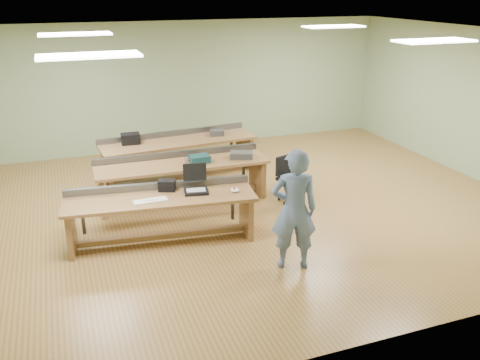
# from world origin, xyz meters

# --- Properties ---
(floor) EXTENTS (10.00, 10.00, 0.00)m
(floor) POSITION_xyz_m (0.00, 0.00, 0.00)
(floor) COLOR olive
(floor) RESTS_ON ground
(ceiling) EXTENTS (10.00, 10.00, 0.00)m
(ceiling) POSITION_xyz_m (0.00, 0.00, 3.00)
(ceiling) COLOR silver
(ceiling) RESTS_ON wall_back
(wall_back) EXTENTS (10.00, 0.04, 3.00)m
(wall_back) POSITION_xyz_m (0.00, 4.00, 1.50)
(wall_back) COLOR #8CA27A
(wall_back) RESTS_ON floor
(wall_front) EXTENTS (10.00, 0.04, 3.00)m
(wall_front) POSITION_xyz_m (0.00, -4.00, 1.50)
(wall_front) COLOR #8CA27A
(wall_front) RESTS_ON floor
(wall_right) EXTENTS (0.04, 8.00, 3.00)m
(wall_right) POSITION_xyz_m (5.00, 0.00, 1.50)
(wall_right) COLOR #8CA27A
(wall_right) RESTS_ON floor
(fluor_panels) EXTENTS (6.20, 3.50, 0.03)m
(fluor_panels) POSITION_xyz_m (0.00, 0.00, 2.97)
(fluor_panels) COLOR white
(fluor_panels) RESTS_ON ceiling
(workbench_front) EXTENTS (2.95, 1.11, 0.86)m
(workbench_front) POSITION_xyz_m (-1.63, -0.78, 0.56)
(workbench_front) COLOR #905E3C
(workbench_front) RESTS_ON floor
(workbench_mid) EXTENTS (3.13, 0.89, 0.86)m
(workbench_mid) POSITION_xyz_m (-0.94, 0.66, 0.56)
(workbench_mid) COLOR #905E3C
(workbench_mid) RESTS_ON floor
(workbench_back) EXTENTS (3.28, 1.15, 0.86)m
(workbench_back) POSITION_xyz_m (-0.67, 2.06, 0.56)
(workbench_back) COLOR #905E3C
(workbench_back) RESTS_ON floor
(person) EXTENTS (0.73, 0.59, 1.75)m
(person) POSITION_xyz_m (-0.05, -2.17, 0.88)
(person) COLOR #657AA5
(person) RESTS_ON floor
(laptop_base) EXTENTS (0.41, 0.36, 0.04)m
(laptop_base) POSITION_xyz_m (-1.07, -0.82, 0.77)
(laptop_base) COLOR black
(laptop_base) RESTS_ON workbench_front
(laptop_screen) EXTENTS (0.36, 0.08, 0.29)m
(laptop_screen) POSITION_xyz_m (-1.05, -0.68, 1.04)
(laptop_screen) COLOR black
(laptop_screen) RESTS_ON laptop_base
(keyboard) EXTENTS (0.50, 0.18, 0.03)m
(keyboard) POSITION_xyz_m (-1.81, -0.94, 0.76)
(keyboard) COLOR silver
(keyboard) RESTS_ON workbench_front
(trackball_mouse) EXTENTS (0.19, 0.20, 0.07)m
(trackball_mouse) POSITION_xyz_m (-0.50, -1.00, 0.78)
(trackball_mouse) COLOR white
(trackball_mouse) RESTS_ON workbench_front
(camera_bag) EXTENTS (0.30, 0.24, 0.17)m
(camera_bag) POSITION_xyz_m (-1.48, -0.59, 0.84)
(camera_bag) COLOR black
(camera_bag) RESTS_ON workbench_front
(task_chair) EXTENTS (0.58, 0.58, 0.84)m
(task_chair) POSITION_xyz_m (0.90, -0.01, 0.31)
(task_chair) COLOR black
(task_chair) RESTS_ON floor
(parts_bin_teal) EXTENTS (0.37, 0.28, 0.12)m
(parts_bin_teal) POSITION_xyz_m (-0.63, 0.56, 0.81)
(parts_bin_teal) COLOR #12353B
(parts_bin_teal) RESTS_ON workbench_mid
(parts_bin_grey) EXTENTS (0.49, 0.40, 0.11)m
(parts_bin_grey) POSITION_xyz_m (0.17, 0.52, 0.81)
(parts_bin_grey) COLOR #39393C
(parts_bin_grey) RESTS_ON workbench_mid
(mug) EXTENTS (0.17, 0.17, 0.10)m
(mug) POSITION_xyz_m (-0.77, 0.60, 0.80)
(mug) COLOR #39393C
(mug) RESTS_ON workbench_mid
(drinks_can) EXTENTS (0.08, 0.08, 0.12)m
(drinks_can) POSITION_xyz_m (-0.90, 0.57, 0.81)
(drinks_can) COLOR silver
(drinks_can) RESTS_ON workbench_mid
(storage_box_back) EXTENTS (0.38, 0.28, 0.21)m
(storage_box_back) POSITION_xyz_m (-1.63, 2.13, 0.86)
(storage_box_back) COLOR black
(storage_box_back) RESTS_ON workbench_back
(tray_back) EXTENTS (0.32, 0.26, 0.12)m
(tray_back) POSITION_xyz_m (0.19, 2.13, 0.81)
(tray_back) COLOR #39393C
(tray_back) RESTS_ON workbench_back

